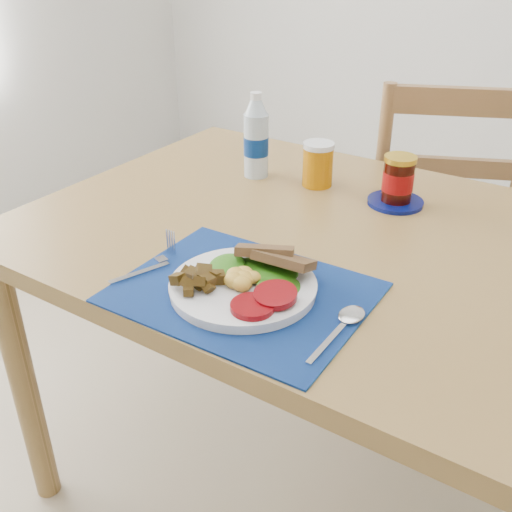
{
  "coord_description": "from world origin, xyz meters",
  "views": [
    {
      "loc": [
        0.41,
        -0.79,
        1.3
      ],
      "look_at": [
        -0.08,
        -0.04,
        0.8
      ],
      "focal_mm": 42.0,
      "sensor_mm": 36.0,
      "label": 1
    }
  ],
  "objects": [
    {
      "name": "table",
      "position": [
        0.0,
        0.2,
        0.67
      ],
      "size": [
        1.4,
        0.9,
        0.75
      ],
      "color": "brown",
      "rests_on": "ground"
    },
    {
      "name": "chair_far",
      "position": [
        -0.04,
        0.89,
        0.58
      ],
      "size": [
        0.55,
        0.54,
        1.14
      ],
      "rotation": [
        0.0,
        0.0,
        3.56
      ],
      "color": "brown",
      "rests_on": "ground"
    },
    {
      "name": "placemat",
      "position": [
        -0.08,
        -0.08,
        0.75
      ],
      "size": [
        0.42,
        0.33,
        0.0
      ],
      "primitive_type": "cube",
      "rotation": [
        0.0,
        0.0,
        0.02
      ],
      "color": "#040530",
      "rests_on": "table"
    },
    {
      "name": "breakfast_plate",
      "position": [
        -0.09,
        -0.09,
        0.77
      ],
      "size": [
        0.25,
        0.25,
        0.06
      ],
      "rotation": [
        0.0,
        0.0,
        0.32
      ],
      "color": "silver",
      "rests_on": "placemat"
    },
    {
      "name": "fork",
      "position": [
        -0.27,
        -0.1,
        0.76
      ],
      "size": [
        0.05,
        0.17,
        0.0
      ],
      "rotation": [
        0.0,
        0.0,
        -0.35
      ],
      "color": "#B2B5BA",
      "rests_on": "placemat"
    },
    {
      "name": "spoon",
      "position": [
        0.1,
        -0.08,
        0.76
      ],
      "size": [
        0.04,
        0.17,
        0.0
      ],
      "rotation": [
        0.0,
        0.0,
        -0.0
      ],
      "color": "#B2B5BA",
      "rests_on": "placemat"
    },
    {
      "name": "water_bottle",
      "position": [
        -0.36,
        0.38,
        0.84
      ],
      "size": [
        0.06,
        0.06,
        0.21
      ],
      "color": "#ADBFCC",
      "rests_on": "table"
    },
    {
      "name": "juice_glass",
      "position": [
        -0.21,
        0.41,
        0.8
      ],
      "size": [
        0.07,
        0.07,
        0.1
      ],
      "primitive_type": "cylinder",
      "color": "#B36804",
      "rests_on": "table"
    },
    {
      "name": "jam_on_saucer",
      "position": [
        -0.01,
        0.41,
        0.8
      ],
      "size": [
        0.12,
        0.12,
        0.11
      ],
      "color": "#040C4D",
      "rests_on": "table"
    }
  ]
}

